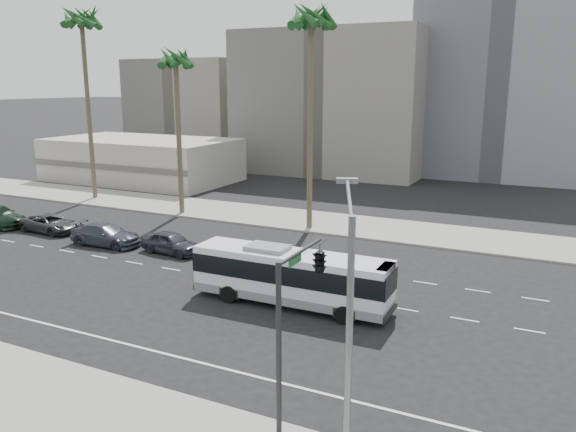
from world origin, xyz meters
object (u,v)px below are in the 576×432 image
Objects in this scene: car_a at (171,243)px; palm_far at (82,24)px; car_c at (50,223)px; car_b at (106,235)px; city_bus at (291,276)px; palm_mid at (176,63)px; streetlight_corner at (349,313)px; traffic_signal at (316,267)px; palm_near at (311,24)px.

palm_far reaches higher than car_a.
car_c is at bearing 93.18° from car_a.
palm_far is (-13.20, 12.48, 16.15)m from car_b.
car_a is (-11.52, 4.83, -0.86)m from city_bus.
palm_mid reaches higher than car_a.
car_b is (-17.02, 4.40, -0.83)m from city_bus.
city_bus is 1.30× the size of streetlight_corner.
streetlight_corner is at bearing -47.81° from traffic_signal.
car_a is 12.14m from car_c.
car_b is 25.40m from traffic_signal.
palm_near is at bearing -58.71° from car_c.
traffic_signal reaches higher than city_bus.
car_c is at bearing -151.35° from palm_near.
car_b is 0.31× the size of palm_near.
car_c is 0.35× the size of palm_mid.
car_b is 6.70m from car_c.
city_bus is 0.74× the size of palm_mid.
traffic_signal is at bearing -65.66° from palm_near.
streetlight_corner reaches higher than traffic_signal.
palm_far reaches higher than car_b.
car_c is at bearing 130.25° from streetlight_corner.
streetlight_corner reaches higher than car_a.
city_bus is 0.58× the size of palm_far.
traffic_signal is 33.45m from palm_mid.
palm_mid is (-12.49, -0.05, -2.67)m from palm_near.
palm_near is at bearing 0.23° from palm_mid.
palm_near is at bearing -49.89° from car_b.
traffic_signal is (4.77, -7.91, 3.51)m from city_bus.
car_b is at bearing 125.79° from streetlight_corner.
streetlight_corner is at bearing -63.71° from palm_near.
car_a is 0.82× the size of car_b.
car_b is 21.66m from palm_near.
palm_mid reaches higher than city_bus.
car_c is (-12.13, 0.51, -0.06)m from car_a.
city_bus is 26.26m from palm_mid.
palm_far is (-30.22, 16.88, 15.32)m from city_bus.
car_c is at bearing 166.75° from city_bus.
city_bus is 37.85m from palm_far.
car_a is 0.31× the size of palm_mid.
streetlight_corner is at bearing -45.36° from palm_mid.
car_a is 0.54× the size of streetlight_corner.
palm_mid is (-6.63, 10.28, 12.35)m from car_a.
palm_far reaches higher than traffic_signal.
palm_near reaches higher than traffic_signal.
car_c is (-6.63, 0.94, -0.09)m from car_b.
city_bus is at bearing -39.79° from palm_mid.
car_a is at bearing 141.97° from traffic_signal.
city_bus is 17.60m from car_b.
palm_mid reaches higher than car_b.
car_b is at bearing 100.05° from car_a.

